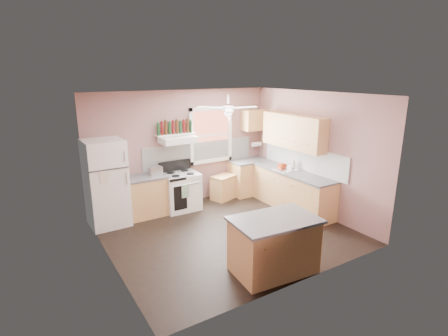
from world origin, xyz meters
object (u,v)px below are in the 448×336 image
island (274,246)px  toaster (155,171)px  refrigerator (106,183)px  stove (181,191)px  cart (224,187)px

island → toaster: bearing=107.1°
refrigerator → stove: bearing=-2.5°
toaster → cart: 1.89m
stove → cart: 1.21m
refrigerator → toaster: (1.08, 0.05, 0.09)m
refrigerator → stove: refrigerator is taller
refrigerator → island: (1.78, -3.19, -0.47)m
stove → toaster: bearing=173.5°
toaster → refrigerator: bearing=176.3°
toaster → island: (0.69, -3.24, -0.56)m
toaster → cart: toaster is taller
toaster → island: bearing=-84.1°
toaster → stove: 0.79m
refrigerator → cart: (2.84, 0.04, -0.60)m
island → stove: bearing=97.5°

